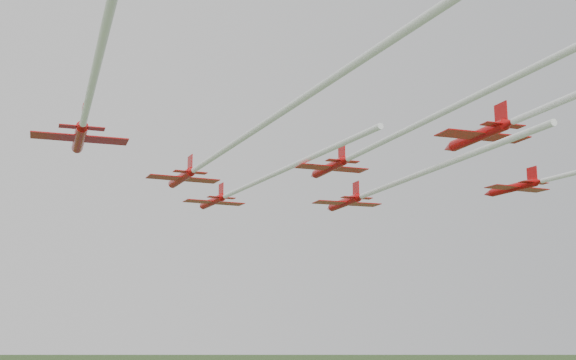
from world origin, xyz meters
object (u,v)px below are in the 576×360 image
object	(u,v)px
jet_row3_left	(93,80)
jet_row3_mid	(373,146)
jet_lead	(242,188)
jet_row4_right	(553,104)
jet_row2_left	(231,146)
jet_row2_right	(378,190)

from	to	relation	value
jet_row3_left	jet_row3_mid	world-z (taller)	jet_row3_left
jet_lead	jet_row4_right	bearing A→B (deg)	-76.00
jet_row2_left	jet_row3_mid	world-z (taller)	jet_row2_left
jet_lead	jet_row4_right	distance (m)	46.29
jet_lead	jet_row2_left	size ratio (longest dim) A/B	0.79
jet_row2_right	jet_lead	bearing A→B (deg)	131.44
jet_row3_left	jet_lead	bearing A→B (deg)	60.49
jet_row2_left	jet_row2_right	distance (m)	22.77
jet_lead	jet_row2_right	distance (m)	19.84
jet_row2_left	jet_row2_right	size ratio (longest dim) A/B	1.39
jet_row3_left	jet_row2_right	bearing A→B (deg)	34.86
jet_lead	jet_row2_left	world-z (taller)	jet_lead
jet_lead	jet_row4_right	xyz separation A→B (m)	(15.18, -43.73, 0.71)
jet_row2_left	jet_row3_mid	bearing A→B (deg)	-27.30
jet_row3_left	jet_row4_right	distance (m)	38.41
jet_row2_left	jet_row3_left	bearing A→B (deg)	-137.86
jet_row2_right	jet_row3_left	distance (m)	43.22
jet_lead	jet_row2_left	bearing A→B (deg)	-114.07
jet_lead	jet_row3_left	distance (m)	45.34
jet_row2_right	jet_row4_right	bearing A→B (deg)	-84.57
jet_lead	jet_row2_left	distance (m)	25.03
jet_row2_right	jet_row4_right	size ratio (longest dim) A/B	0.93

